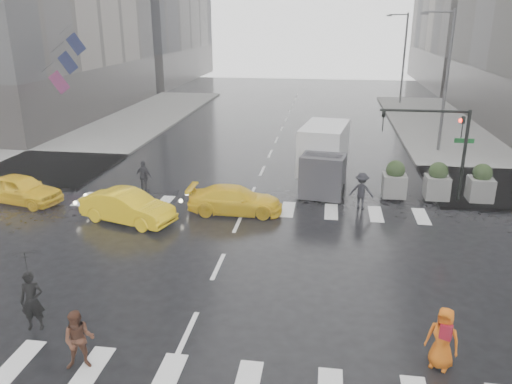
% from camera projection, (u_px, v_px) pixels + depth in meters
% --- Properties ---
extents(ground, '(120.00, 120.00, 0.00)m').
position_uv_depth(ground, '(218.00, 266.00, 17.83)').
color(ground, black).
rests_on(ground, ground).
extents(sidewalk_nw, '(35.00, 35.00, 0.15)m').
position_uv_depth(sidewalk_nw, '(10.00, 138.00, 36.80)').
color(sidewalk_nw, slate).
rests_on(sidewalk_nw, ground).
extents(road_markings, '(18.00, 48.00, 0.01)m').
position_uv_depth(road_markings, '(218.00, 266.00, 17.83)').
color(road_markings, silver).
rests_on(road_markings, ground).
extents(traffic_signal_pole, '(4.45, 0.42, 4.50)m').
position_uv_depth(traffic_signal_pole, '(444.00, 137.00, 23.04)').
color(traffic_signal_pole, black).
rests_on(traffic_signal_pole, ground).
extents(street_lamp_near, '(2.15, 0.22, 9.00)m').
position_uv_depth(street_lamp_near, '(445.00, 76.00, 31.57)').
color(street_lamp_near, '#59595B').
rests_on(street_lamp_near, ground).
extents(street_lamp_far, '(2.15, 0.22, 9.00)m').
position_uv_depth(street_lamp_far, '(403.00, 55.00, 50.27)').
color(street_lamp_far, '#59595B').
rests_on(street_lamp_far, ground).
extents(planter_west, '(1.10, 1.10, 1.80)m').
position_uv_depth(planter_west, '(395.00, 180.00, 24.23)').
color(planter_west, slate).
rests_on(planter_west, ground).
extents(planter_mid, '(1.10, 1.10, 1.80)m').
position_uv_depth(planter_mid, '(437.00, 182.00, 23.96)').
color(planter_mid, slate).
rests_on(planter_mid, ground).
extents(planter_east, '(1.10, 1.10, 1.80)m').
position_uv_depth(planter_east, '(481.00, 183.00, 23.69)').
color(planter_east, slate).
rests_on(planter_east, ground).
extents(flag_cluster, '(2.87, 3.06, 4.69)m').
position_uv_depth(flag_cluster, '(64.00, 60.00, 35.31)').
color(flag_cluster, '#59595B').
rests_on(flag_cluster, ground).
extents(pedestrian_black, '(1.14, 1.16, 2.43)m').
position_uv_depth(pedestrian_black, '(28.00, 279.00, 13.76)').
color(pedestrian_black, black).
rests_on(pedestrian_black, ground).
extents(pedestrian_brown, '(0.93, 0.81, 1.61)m').
position_uv_depth(pedestrian_brown, '(79.00, 340.00, 12.42)').
color(pedestrian_brown, '#4F2B1C').
rests_on(pedestrian_brown, ground).
extents(pedestrian_orange, '(0.97, 0.84, 1.67)m').
position_uv_depth(pedestrian_orange, '(443.00, 338.00, 12.43)').
color(pedestrian_orange, '#D55D0F').
rests_on(pedestrian_orange, ground).
extents(pedestrian_far_a, '(1.07, 0.82, 1.62)m').
position_uv_depth(pedestrian_far_a, '(144.00, 176.00, 25.32)').
color(pedestrian_far_a, black).
rests_on(pedestrian_far_a, ground).
extents(pedestrian_far_b, '(1.24, 0.87, 1.74)m').
position_uv_depth(pedestrian_far_b, '(361.00, 191.00, 22.99)').
color(pedestrian_far_b, black).
rests_on(pedestrian_far_b, ground).
extents(taxi_front, '(4.32, 2.49, 1.38)m').
position_uv_depth(taxi_front, '(21.00, 189.00, 23.79)').
color(taxi_front, yellow).
rests_on(taxi_front, ground).
extents(taxi_mid, '(4.46, 2.61, 1.39)m').
position_uv_depth(taxi_mid, '(128.00, 207.00, 21.54)').
color(taxi_mid, yellow).
rests_on(taxi_mid, ground).
extents(taxi_rear, '(3.82, 1.85, 1.24)m').
position_uv_depth(taxi_rear, '(235.00, 200.00, 22.59)').
color(taxi_rear, yellow).
rests_on(taxi_rear, ground).
extents(box_truck, '(2.17, 5.78, 3.07)m').
position_uv_depth(box_truck, '(324.00, 155.00, 26.12)').
color(box_truck, silver).
rests_on(box_truck, ground).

